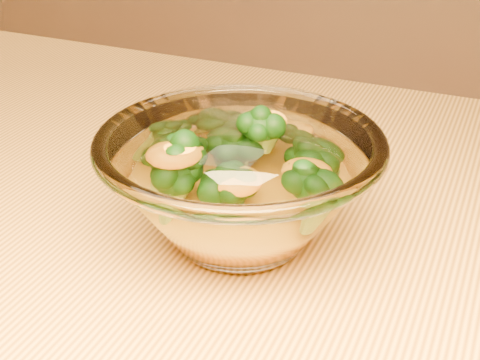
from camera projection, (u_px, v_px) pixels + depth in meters
name	position (u px, v px, depth m)	size (l,w,h in m)	color
table	(181.00, 353.00, 0.54)	(1.20, 0.80, 0.75)	gold
glass_bowl	(240.00, 185.00, 0.48)	(0.21, 0.21, 0.09)	white
cheese_sauce	(240.00, 208.00, 0.49)	(0.12, 0.12, 0.03)	orange
broccoli_heap	(236.00, 164.00, 0.48)	(0.16, 0.12, 0.07)	black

